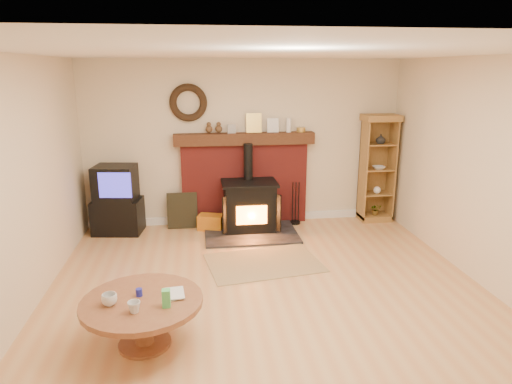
{
  "coord_description": "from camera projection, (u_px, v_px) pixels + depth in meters",
  "views": [
    {
      "loc": [
        -0.75,
        -4.41,
        2.46
      ],
      "look_at": [
        -0.04,
        1.0,
        0.97
      ],
      "focal_mm": 32.0,
      "sensor_mm": 36.0,
      "label": 1
    }
  ],
  "objects": [
    {
      "name": "ground",
      "position": [
        271.0,
        302.0,
        4.96
      ],
      "size": [
        5.5,
        5.5,
        0.0
      ],
      "primitive_type": "plane",
      "color": "tan",
      "rests_on": "ground"
    },
    {
      "name": "room_shell",
      "position": [
        269.0,
        144.0,
        4.6
      ],
      "size": [
        5.02,
        5.52,
        2.61
      ],
      "color": "beige",
      "rests_on": "ground"
    },
    {
      "name": "chimney_breast",
      "position": [
        245.0,
        175.0,
        7.3
      ],
      "size": [
        2.2,
        0.22,
        1.78
      ],
      "color": "maroon",
      "rests_on": "ground"
    },
    {
      "name": "wood_stove",
      "position": [
        250.0,
        207.0,
        7.04
      ],
      "size": [
        1.4,
        1.0,
        1.34
      ],
      "color": "black",
      "rests_on": "ground"
    },
    {
      "name": "area_rug",
      "position": [
        264.0,
        263.0,
        5.94
      ],
      "size": [
        1.56,
        1.19,
        0.01
      ],
      "primitive_type": "cube",
      "rotation": [
        0.0,
        0.0,
        0.16
      ],
      "color": "brown",
      "rests_on": "ground"
    },
    {
      "name": "tv_unit",
      "position": [
        117.0,
        201.0,
        6.94
      ],
      "size": [
        0.78,
        0.59,
        1.05
      ],
      "color": "black",
      "rests_on": "ground"
    },
    {
      "name": "curio_cabinet",
      "position": [
        377.0,
        168.0,
        7.44
      ],
      "size": [
        0.56,
        0.41,
        1.75
      ],
      "color": "brown",
      "rests_on": "ground"
    },
    {
      "name": "firelog_box",
      "position": [
        211.0,
        222.0,
        7.15
      ],
      "size": [
        0.44,
        0.34,
        0.24
      ],
      "primitive_type": "cube",
      "rotation": [
        0.0,
        0.0,
        -0.31
      ],
      "color": "gold",
      "rests_on": "ground"
    },
    {
      "name": "leaning_painting",
      "position": [
        182.0,
        211.0,
        7.2
      ],
      "size": [
        0.47,
        0.13,
        0.56
      ],
      "primitive_type": "cube",
      "rotation": [
        -0.17,
        0.0,
        0.0
      ],
      "color": "black",
      "rests_on": "ground"
    },
    {
      "name": "fire_tools",
      "position": [
        295.0,
        216.0,
        7.42
      ],
      "size": [
        0.16,
        0.16,
        0.7
      ],
      "color": "black",
      "rests_on": "ground"
    },
    {
      "name": "coffee_table",
      "position": [
        142.0,
        308.0,
        4.09
      ],
      "size": [
        1.09,
        1.09,
        0.62
      ],
      "color": "brown",
      "rests_on": "ground"
    }
  ]
}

